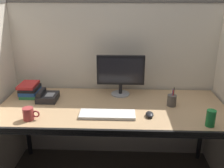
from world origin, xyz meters
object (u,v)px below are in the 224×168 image
Objects in this scene: keyboard_main at (107,114)px; computer_mouse at (150,114)px; pen_cup at (172,100)px; coffee_mug at (29,114)px; desk at (112,112)px; soda_can at (211,118)px; book_stack at (30,90)px; monitor_center at (121,73)px; desk_phone at (47,97)px.

computer_mouse is (0.32, 0.00, 0.01)m from keyboard_main.
pen_cup is 1.15m from coffee_mug.
desk is 15.57× the size of soda_can.
book_stack reaches higher than keyboard_main.
monitor_center reaches higher than desk_phone.
coffee_mug is (-0.61, -0.25, 0.10)m from desk.
keyboard_main is at bearing -102.67° from monitor_center.
desk is 11.72× the size of pen_cup.
coffee_mug reaches higher than computer_mouse.
computer_mouse is (0.23, -0.43, -0.20)m from monitor_center.
computer_mouse is at bearing 0.19° from keyboard_main.
desk is 0.78m from soda_can.
book_stack is (-0.76, 0.21, 0.11)m from desk.
desk is 0.34m from computer_mouse.
monitor_center is 0.85m from book_stack.
keyboard_main is 0.33m from computer_mouse.
soda_can is (1.29, -0.41, 0.03)m from desk_phone.
monitor_center reaches higher than coffee_mug.
computer_mouse reaches higher than desk.
coffee_mug is 1.32m from soda_can.
book_stack reaches higher than desk.
soda_can reaches higher than desk.
computer_mouse is at bearing -134.93° from pen_cup.
desk is 0.59m from desk_phone.
book_stack is at bearing 153.04° from keyboard_main.
coffee_mug reaches higher than desk.
soda_can reaches higher than desk_phone.
keyboard_main is at bearing -26.76° from desk_phone.
desk_phone is 1.08m from pen_cup.
keyboard_main is 2.65× the size of pen_cup.
coffee_mug is (-0.58, -0.08, 0.04)m from keyboard_main.
desk_phone is at bearing -166.69° from monitor_center.
monitor_center is at bearing 75.40° from desk.
soda_can reaches higher than coffee_mug.
monitor_center is 0.87m from coffee_mug.
soda_can is at bearing -1.89° from coffee_mug.
computer_mouse is 0.79× the size of soda_can.
computer_mouse is at bearing -28.25° from desk.
computer_mouse is at bearing -17.51° from desk_phone.
book_stack is 1.84× the size of soda_can.
soda_can reaches higher than computer_mouse.
book_stack is 1.38× the size of pen_cup.
book_stack is (-1.06, 0.37, 0.04)m from computer_mouse.
desk_phone is at bearing 162.49° from computer_mouse.
book_stack is at bearing 160.63° from computer_mouse.
desk_phone is 0.21m from book_stack.
desk_phone is at bearing 153.24° from keyboard_main.
soda_can is (0.42, -0.13, 0.04)m from computer_mouse.
book_stack is (-0.73, 0.37, 0.05)m from keyboard_main.
monitor_center is 0.69m from desk_phone.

